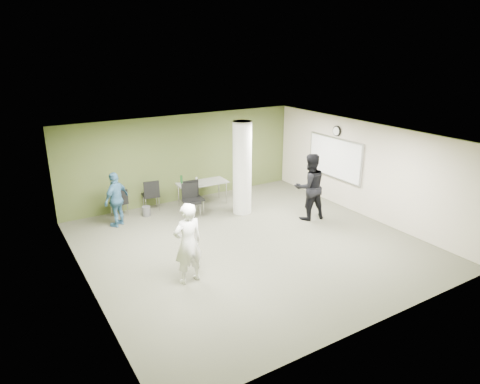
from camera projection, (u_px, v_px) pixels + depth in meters
floor at (250, 244)px, 11.02m from camera, size 8.00×8.00×0.00m
ceiling at (251, 137)px, 10.10m from camera, size 8.00×8.00×0.00m
wall_back at (183, 158)px, 13.79m from camera, size 8.00×2.80×0.02m
wall_left at (83, 227)px, 8.59m from camera, size 0.02×8.00×2.80m
wall_right_cream at (365, 170)px, 12.52m from camera, size 0.02×8.00×2.80m
column at (242, 168)px, 12.66m from camera, size 0.56×0.56×2.80m
whiteboard at (335, 158)px, 13.42m from camera, size 0.05×2.30×1.30m
wall_clock at (337, 131)px, 13.14m from camera, size 0.06×0.32×0.32m
folding_table at (202, 184)px, 13.52m from camera, size 1.61×0.76×1.00m
wastebasket at (146, 211)px, 12.80m from camera, size 0.25×0.25×0.29m
chair_back_left at (120, 201)px, 12.62m from camera, size 0.51×0.51×0.85m
chair_back_right at (151, 193)px, 13.06m from camera, size 0.56×0.56×0.99m
chair_table_left at (191, 198)px, 12.65m from camera, size 0.59×0.59×0.99m
chair_table_right at (193, 195)px, 12.83m from camera, size 0.53×0.53×1.01m
woman_white at (188, 243)px, 9.00m from camera, size 0.69×0.48×1.81m
man_black at (310, 187)px, 12.33m from camera, size 1.07×0.90×1.96m
man_blue at (116, 199)px, 11.91m from camera, size 0.98×0.84×1.57m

